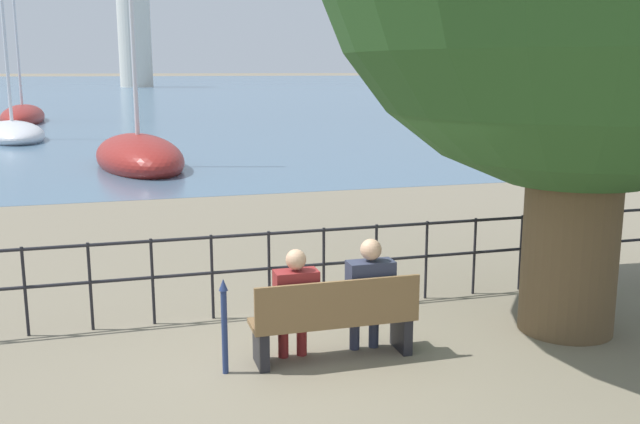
% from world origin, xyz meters
% --- Properties ---
extents(ground_plane, '(1000.00, 1000.00, 0.00)m').
position_xyz_m(ground_plane, '(0.00, 0.00, 0.00)').
color(ground_plane, '#7A705B').
extents(harbor_water, '(600.00, 300.00, 0.01)m').
position_xyz_m(harbor_water, '(0.00, 160.05, 0.00)').
color(harbor_water, slate).
rests_on(harbor_water, ground_plane).
extents(park_bench, '(1.75, 0.45, 0.90)m').
position_xyz_m(park_bench, '(0.00, -0.06, 0.43)').
color(park_bench, brown).
rests_on(park_bench, ground_plane).
extents(seated_person_left, '(0.45, 0.35, 1.21)m').
position_xyz_m(seated_person_left, '(-0.40, 0.01, 0.67)').
color(seated_person_left, maroon).
rests_on(seated_person_left, ground_plane).
extents(seated_person_right, '(0.49, 0.35, 1.27)m').
position_xyz_m(seated_person_right, '(0.40, 0.01, 0.70)').
color(seated_person_right, '#2D3347').
rests_on(seated_person_right, ground_plane).
extents(promenade_railing, '(10.61, 0.04, 1.05)m').
position_xyz_m(promenade_railing, '(-0.00, 1.55, 0.69)').
color(promenade_railing, black).
rests_on(promenade_railing, ground_plane).
extents(closed_umbrella, '(0.09, 0.09, 0.99)m').
position_xyz_m(closed_umbrella, '(-1.16, -0.09, 0.55)').
color(closed_umbrella, navy).
rests_on(closed_umbrella, ground_plane).
extents(sailboat_0, '(2.36, 8.36, 11.95)m').
position_xyz_m(sailboat_0, '(-7.14, 37.56, 0.33)').
color(sailboat_0, maroon).
rests_on(sailboat_0, ground_plane).
extents(sailboat_1, '(3.34, 6.48, 7.30)m').
position_xyz_m(sailboat_1, '(-1.42, 15.95, 0.31)').
color(sailboat_1, maroon).
rests_on(sailboat_1, ground_plane).
extents(sailboat_2, '(3.75, 6.77, 7.23)m').
position_xyz_m(sailboat_2, '(-6.35, 26.51, 0.25)').
color(sailboat_2, silver).
rests_on(sailboat_2, ground_plane).
extents(harbor_lighthouse, '(5.38, 5.38, 19.13)m').
position_xyz_m(harbor_lighthouse, '(1.90, 118.57, 8.90)').
color(harbor_lighthouse, silver).
rests_on(harbor_lighthouse, ground_plane).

